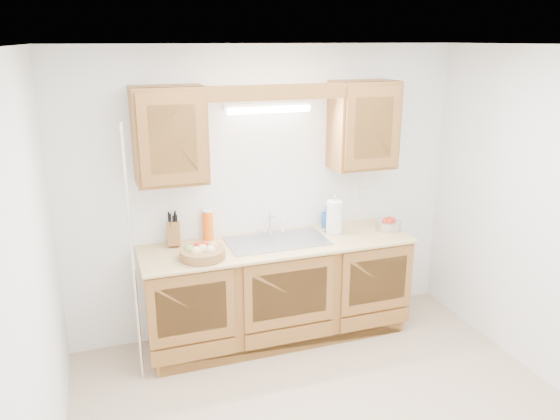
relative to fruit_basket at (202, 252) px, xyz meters
name	(u,v)px	position (x,y,z in m)	size (l,w,h in m)	color
room	(339,254)	(0.67, -1.05, 0.30)	(3.52, 3.50, 2.50)	tan
base_cabinets	(277,291)	(0.67, 0.15, -0.51)	(2.20, 0.60, 0.86)	brown
countertop	(278,244)	(0.67, 0.13, -0.07)	(2.30, 0.63, 0.04)	#E3BC77
upper_cabinet_left	(169,136)	(-0.16, 0.28, 0.88)	(0.55, 0.33, 0.75)	brown
upper_cabinet_right	(363,125)	(1.50, 0.28, 0.88)	(0.55, 0.33, 0.75)	brown
valance	(278,92)	(0.67, 0.14, 1.19)	(2.20, 0.05, 0.12)	brown
fluorescent_fixture	(269,108)	(0.67, 0.36, 1.05)	(0.76, 0.08, 0.08)	white
sink	(277,249)	(0.67, 0.15, -0.12)	(0.84, 0.46, 0.36)	#9E9EA3
wire_shelf_pole	(133,260)	(-0.53, -0.12, 0.05)	(0.03, 0.03, 2.00)	silver
outlet_plate	(364,194)	(1.62, 0.44, 0.20)	(0.08, 0.01, 0.12)	white
fruit_basket	(202,252)	(0.00, 0.00, 0.00)	(0.43, 0.43, 0.11)	brown
knife_block	(174,233)	(-0.17, 0.36, 0.06)	(0.13, 0.18, 0.29)	brown
orange_canister	(208,225)	(0.13, 0.39, 0.08)	(0.10, 0.10, 0.26)	orange
soap_bottle	(326,217)	(1.21, 0.36, 0.05)	(0.09, 0.09, 0.19)	#2259AB
sponge	(332,224)	(1.28, 0.39, -0.04)	(0.11, 0.09, 0.02)	#CC333F
paper_towel	(334,217)	(1.21, 0.19, 0.10)	(0.17, 0.17, 0.35)	silver
apple_bowl	(388,224)	(1.70, 0.11, 0.00)	(0.24, 0.24, 0.12)	silver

